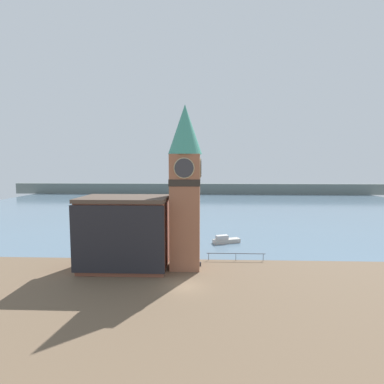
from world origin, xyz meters
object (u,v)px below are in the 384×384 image
at_px(boat_near, 225,240).
at_px(mooring_bollard_near, 200,264).
at_px(pier_building, 125,232).
at_px(clock_tower, 185,182).

bearing_deg(boat_near, mooring_bollard_near, -129.43).
relative_size(pier_building, boat_near, 2.30).
xyz_separation_m(clock_tower, mooring_bollard_near, (2.03, 0.43, -11.45)).
bearing_deg(boat_near, clock_tower, -136.42).
distance_m(clock_tower, mooring_bollard_near, 11.64).
height_order(clock_tower, pier_building, clock_tower).
distance_m(pier_building, boat_near, 20.56).
height_order(clock_tower, boat_near, clock_tower).
height_order(pier_building, mooring_bollard_near, pier_building).
bearing_deg(clock_tower, pier_building, -175.81).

